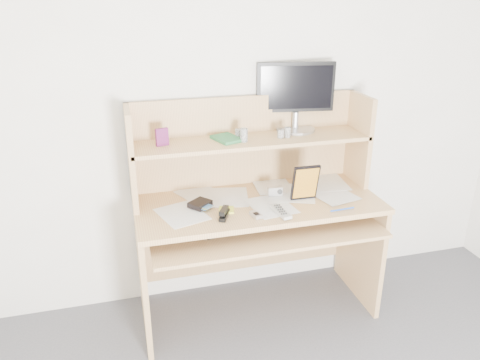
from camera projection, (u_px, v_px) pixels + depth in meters
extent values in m
cube|color=white|center=(244.00, 103.00, 2.78)|extent=(3.60, 0.04, 2.50)
cube|color=tan|center=(258.00, 204.00, 2.69)|extent=(1.40, 0.60, 0.03)
cube|color=tan|center=(143.00, 276.00, 2.67)|extent=(0.03, 0.56, 0.72)
cube|color=tan|center=(360.00, 245.00, 2.99)|extent=(0.03, 0.56, 0.72)
cube|color=tan|center=(245.00, 240.00, 3.09)|extent=(1.34, 0.02, 0.41)
cube|color=tan|center=(264.00, 228.00, 2.62)|extent=(1.28, 0.55, 0.02)
cube|color=tan|center=(245.00, 141.00, 2.84)|extent=(1.40, 0.02, 0.55)
cube|color=tan|center=(131.00, 158.00, 2.55)|extent=(0.03, 0.30, 0.55)
cube|color=tan|center=(358.00, 139.00, 2.88)|extent=(0.03, 0.30, 0.55)
cube|color=tan|center=(252.00, 141.00, 2.70)|extent=(1.38, 0.30, 0.02)
cube|color=silver|center=(258.00, 201.00, 2.68)|extent=(1.32, 0.54, 0.01)
cube|color=black|center=(234.00, 224.00, 2.61)|extent=(0.42, 0.24, 0.02)
cube|color=black|center=(234.00, 222.00, 2.61)|extent=(0.39, 0.22, 0.01)
cube|color=#AAAAA4|center=(280.00, 211.00, 2.53)|extent=(0.07, 0.18, 0.02)
cube|color=#B7B8BA|center=(256.00, 214.00, 2.49)|extent=(0.06, 0.09, 0.02)
cube|color=black|center=(224.00, 213.00, 2.49)|extent=(0.09, 0.14, 0.04)
cube|color=black|center=(200.00, 204.00, 2.60)|extent=(0.15, 0.14, 0.03)
cube|color=yellow|center=(227.00, 210.00, 2.57)|extent=(0.10, 0.10, 0.01)
cube|color=#BCBBBE|center=(275.00, 191.00, 2.74)|extent=(0.09, 0.04, 0.05)
cube|color=black|center=(305.00, 183.00, 2.64)|extent=(0.15, 0.02, 0.22)
cylinder|color=#1847B6|center=(342.00, 209.00, 2.56)|extent=(0.15, 0.02, 0.01)
cube|color=maroon|center=(162.00, 137.00, 2.55)|extent=(0.07, 0.04, 0.10)
cube|color=#348357|center=(227.00, 139.00, 2.66)|extent=(0.18, 0.20, 0.02)
cylinder|color=black|center=(239.00, 134.00, 2.69)|extent=(0.04, 0.04, 0.05)
cylinder|color=white|center=(288.00, 132.00, 2.71)|extent=(0.05, 0.05, 0.06)
cylinder|color=black|center=(281.00, 134.00, 2.70)|extent=(0.04, 0.04, 0.05)
cylinder|color=silver|center=(244.00, 135.00, 2.62)|extent=(0.05, 0.05, 0.08)
cylinder|color=#A5A6AA|center=(296.00, 129.00, 2.85)|extent=(0.23, 0.23, 0.01)
cylinder|color=#A5A6AA|center=(295.00, 120.00, 2.83)|extent=(0.04, 0.04, 0.10)
cube|color=black|center=(296.00, 87.00, 2.78)|extent=(0.47, 0.10, 0.29)
cube|color=black|center=(297.00, 88.00, 2.76)|extent=(0.43, 0.07, 0.25)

